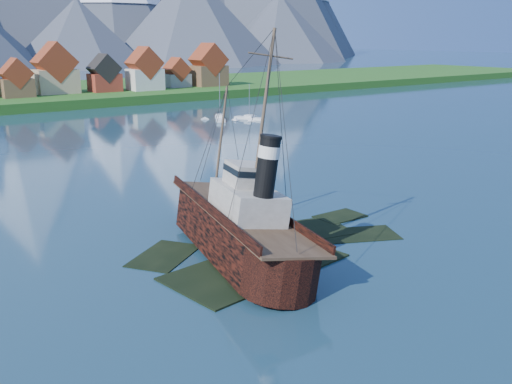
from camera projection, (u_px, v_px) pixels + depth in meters
ground at (269, 255)px, 59.31m from camera, size 1400.00×1400.00×0.00m
shoal at (270, 248)px, 62.09m from camera, size 31.71×21.24×1.14m
tugboat_wreck at (227, 223)px, 59.65m from camera, size 7.09×30.54×24.20m
sailboat_d at (220, 119)px, 153.91m from camera, size 6.73×9.42×12.94m
sailboat_e at (249, 119)px, 155.05m from camera, size 5.27×8.82×10.03m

